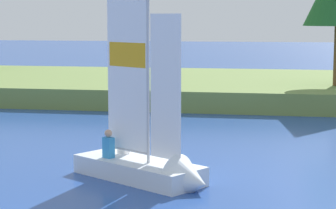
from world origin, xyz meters
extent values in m
cube|color=olive|center=(0.00, 25.23, 0.47)|extent=(80.00, 13.02, 0.94)
cube|color=silver|center=(0.42, 7.07, 0.24)|extent=(3.78, 3.12, 0.49)
cone|color=silver|center=(1.94, 6.08, 0.24)|extent=(1.43, 1.52, 1.22)
cylinder|color=#B7B7BC|center=(0.72, 6.87, 3.37)|extent=(0.08, 0.08, 5.77)
cube|color=white|center=(0.10, 7.28, 3.35)|extent=(1.26, 0.84, 5.23)
cube|color=orange|center=(0.10, 7.28, 3.21)|extent=(1.14, 0.76, 0.63)
cube|color=white|center=(1.22, 6.55, 2.47)|extent=(0.86, 0.57, 3.56)
cylinder|color=#B7B7BC|center=(0.10, 7.28, 0.71)|extent=(1.28, 0.86, 0.06)
cube|color=#338CCC|center=(-0.43, 7.27, 0.76)|extent=(0.34, 0.32, 0.55)
sphere|color=tan|center=(-0.43, 7.27, 1.14)|extent=(0.20, 0.20, 0.20)
cube|color=silver|center=(-0.16, 7.81, 0.78)|extent=(0.34, 0.32, 0.59)
sphere|color=tan|center=(-0.16, 7.81, 1.19)|extent=(0.20, 0.20, 0.20)
camera|label=1|loc=(4.04, -9.09, 4.19)|focal=69.94mm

